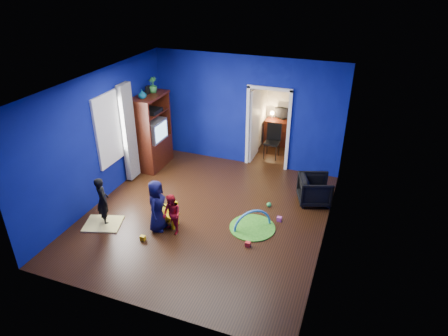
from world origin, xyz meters
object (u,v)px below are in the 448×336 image
at_px(child_navy, 157,206).
at_px(vase, 142,94).
at_px(armchair, 315,190).
at_px(child_black, 103,201).
at_px(hopper_ball, 162,213).
at_px(toddler_red, 172,215).
at_px(play_mat, 252,227).
at_px(study_desk, 280,132).
at_px(crt_tv, 153,130).
at_px(folding_chair, 272,142).
at_px(kid_chair, 170,215).
at_px(tv_armoire, 152,132).

distance_m(child_navy, vase, 3.05).
xyz_separation_m(armchair, vase, (-4.32, 0.05, 1.74)).
bearing_deg(child_black, armchair, -109.91).
bearing_deg(hopper_ball, toddler_red, -34.11).
bearing_deg(play_mat, child_navy, -159.10).
distance_m(child_navy, play_mat, 2.02).
height_order(child_navy, study_desk, child_navy).
height_order(crt_tv, folding_chair, crt_tv).
distance_m(toddler_red, kid_chair, 0.31).
distance_m(child_navy, tv_armoire, 2.94).
bearing_deg(study_desk, kid_chair, -103.35).
bearing_deg(vase, child_black, -82.38).
height_order(child_black, child_navy, child_navy).
height_order(vase, kid_chair, vase).
distance_m(tv_armoire, hopper_ball, 2.78).
bearing_deg(crt_tv, toddler_red, -54.67).
xyz_separation_m(hopper_ball, kid_chair, (0.24, -0.06, 0.04)).
height_order(crt_tv, hopper_ball, crt_tv).
bearing_deg(child_navy, play_mat, -76.76).
relative_size(hopper_ball, study_desk, 0.47).
bearing_deg(folding_chair, hopper_ball, -109.93).
xyz_separation_m(child_navy, study_desk, (1.34, 5.04, -0.18)).
relative_size(hopper_ball, play_mat, 0.44).
bearing_deg(armchair, study_desk, 8.91).
relative_size(kid_chair, play_mat, 0.53).
xyz_separation_m(child_black, folding_chair, (2.50, 4.26, -0.07)).
xyz_separation_m(armchair, hopper_ball, (-2.89, -1.90, -0.12)).
bearing_deg(kid_chair, folding_chair, 89.80).
bearing_deg(hopper_ball, tv_armoire, 122.50).
bearing_deg(tv_armoire, kid_chair, -54.15).
relative_size(vase, kid_chair, 0.44).
bearing_deg(hopper_ball, study_desk, 73.84).
bearing_deg(hopper_ball, crt_tv, 121.77).
bearing_deg(kid_chair, child_navy, -118.51).
distance_m(child_navy, study_desk, 5.21).
relative_size(toddler_red, crt_tv, 1.24).
relative_size(child_black, study_desk, 1.20).
xyz_separation_m(vase, kid_chair, (1.67, -2.01, -1.82)).
height_order(armchair, tv_armoire, tv_armoire).
height_order(armchair, hopper_ball, armchair).
bearing_deg(hopper_ball, play_mat, 13.36).
relative_size(child_navy, play_mat, 1.17).
relative_size(child_black, crt_tv, 1.51).
bearing_deg(child_black, crt_tv, -44.25).
relative_size(vase, play_mat, 0.23).
bearing_deg(hopper_ball, armchair, 33.33).
distance_m(toddler_red, hopper_ball, 0.52).
bearing_deg(play_mat, hopper_ball, -166.64).
bearing_deg(armchair, hopper_ball, 104.79).
bearing_deg(child_black, folding_chair, -80.58).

